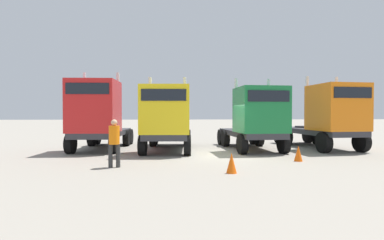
{
  "coord_description": "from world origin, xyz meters",
  "views": [
    {
      "loc": [
        -2.39,
        -14.32,
        2.02
      ],
      "look_at": [
        -0.99,
        2.73,
        1.69
      ],
      "focal_mm": 27.15,
      "sensor_mm": 36.0,
      "label": 1
    }
  ],
  "objects_px": {
    "semi_truck_red": "(98,115)",
    "semi_truck_yellow": "(167,119)",
    "traffic_cone_mid": "(232,163)",
    "traffic_cone_near": "(298,153)",
    "visitor_in_hivis": "(114,139)",
    "semi_truck_orange": "(329,116)",
    "semi_truck_green": "(256,119)"
  },
  "relations": [
    {
      "from": "semi_truck_orange",
      "to": "traffic_cone_near",
      "type": "xyz_separation_m",
      "value": [
        -3.51,
        -3.76,
        -1.57
      ]
    },
    {
      "from": "traffic_cone_near",
      "to": "traffic_cone_mid",
      "type": "relative_size",
      "value": 0.96
    },
    {
      "from": "semi_truck_yellow",
      "to": "semi_truck_orange",
      "type": "height_order",
      "value": "semi_truck_orange"
    },
    {
      "from": "traffic_cone_near",
      "to": "semi_truck_red",
      "type": "bearing_deg",
      "value": 155.77
    },
    {
      "from": "semi_truck_yellow",
      "to": "traffic_cone_mid",
      "type": "distance_m",
      "value": 6.27
    },
    {
      "from": "semi_truck_red",
      "to": "semi_truck_yellow",
      "type": "height_order",
      "value": "semi_truck_red"
    },
    {
      "from": "semi_truck_red",
      "to": "semi_truck_green",
      "type": "relative_size",
      "value": 1.01
    },
    {
      "from": "visitor_in_hivis",
      "to": "traffic_cone_mid",
      "type": "distance_m",
      "value": 4.49
    },
    {
      "from": "semi_truck_red",
      "to": "semi_truck_green",
      "type": "bearing_deg",
      "value": 87.18
    },
    {
      "from": "semi_truck_red",
      "to": "traffic_cone_mid",
      "type": "distance_m",
      "value": 9.02
    },
    {
      "from": "semi_truck_yellow",
      "to": "traffic_cone_mid",
      "type": "xyz_separation_m",
      "value": [
        2.24,
        -5.68,
        -1.42
      ]
    },
    {
      "from": "semi_truck_red",
      "to": "semi_truck_orange",
      "type": "distance_m",
      "value": 12.96
    },
    {
      "from": "semi_truck_yellow",
      "to": "semi_truck_green",
      "type": "xyz_separation_m",
      "value": [
        4.85,
        0.05,
        0.01
      ]
    },
    {
      "from": "semi_truck_green",
      "to": "semi_truck_orange",
      "type": "height_order",
      "value": "semi_truck_orange"
    },
    {
      "from": "semi_truck_green",
      "to": "visitor_in_hivis",
      "type": "height_order",
      "value": "semi_truck_green"
    },
    {
      "from": "traffic_cone_near",
      "to": "traffic_cone_mid",
      "type": "height_order",
      "value": "traffic_cone_mid"
    },
    {
      "from": "semi_truck_yellow",
      "to": "traffic_cone_near",
      "type": "bearing_deg",
      "value": 63.01
    },
    {
      "from": "semi_truck_red",
      "to": "traffic_cone_near",
      "type": "relative_size",
      "value": 8.96
    },
    {
      "from": "visitor_in_hivis",
      "to": "traffic_cone_mid",
      "type": "bearing_deg",
      "value": -115.8
    },
    {
      "from": "semi_truck_yellow",
      "to": "traffic_cone_mid",
      "type": "height_order",
      "value": "semi_truck_yellow"
    },
    {
      "from": "traffic_cone_near",
      "to": "semi_truck_green",
      "type": "bearing_deg",
      "value": 103.12
    },
    {
      "from": "semi_truck_red",
      "to": "traffic_cone_near",
      "type": "distance_m",
      "value": 10.48
    },
    {
      "from": "traffic_cone_mid",
      "to": "semi_truck_red",
      "type": "bearing_deg",
      "value": 132.75
    },
    {
      "from": "semi_truck_green",
      "to": "traffic_cone_near",
      "type": "distance_m",
      "value": 3.84
    },
    {
      "from": "semi_truck_yellow",
      "to": "traffic_cone_near",
      "type": "relative_size",
      "value": 9.71
    },
    {
      "from": "semi_truck_orange",
      "to": "traffic_cone_mid",
      "type": "height_order",
      "value": "semi_truck_orange"
    },
    {
      "from": "semi_truck_yellow",
      "to": "semi_truck_orange",
      "type": "xyz_separation_m",
      "value": [
        9.17,
        0.34,
        0.13
      ]
    },
    {
      "from": "semi_truck_green",
      "to": "traffic_cone_mid",
      "type": "relative_size",
      "value": 8.56
    },
    {
      "from": "semi_truck_orange",
      "to": "visitor_in_hivis",
      "type": "distance_m",
      "value": 12.09
    },
    {
      "from": "semi_truck_red",
      "to": "visitor_in_hivis",
      "type": "relative_size",
      "value": 3.29
    },
    {
      "from": "semi_truck_green",
      "to": "visitor_in_hivis",
      "type": "xyz_separation_m",
      "value": [
        -6.82,
        -4.32,
        -0.71
      ]
    },
    {
      "from": "semi_truck_red",
      "to": "semi_truck_yellow",
      "type": "relative_size",
      "value": 0.92
    }
  ]
}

